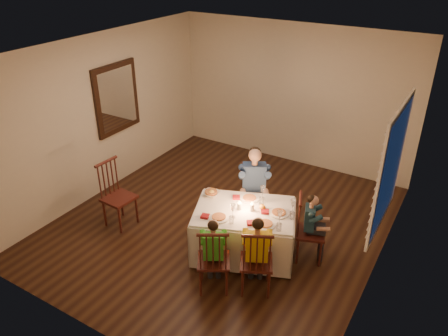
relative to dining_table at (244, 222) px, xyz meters
The scene contains 26 objects.
ground 0.91m from the dining_table, 143.70° to the left, with size 5.00×5.00×0.00m, color black.
wall_left 3.02m from the dining_table, behind, with size 0.02×5.00×2.60m, color beige.
wall_right 1.88m from the dining_table, 15.63° to the left, with size 0.02×5.00×2.60m, color beige.
wall_back 3.13m from the dining_table, 101.86° to the left, with size 4.50×0.02×2.60m, color beige.
ceiling 2.25m from the dining_table, 143.70° to the left, with size 5.00×5.00×0.00m, color white.
dining_table is the anchor object (origin of this frame).
chair_adult 0.89m from the dining_table, 107.83° to the left, with size 0.38×0.37×0.94m, color #37120F, non-canonical shape.
chair_near_left 0.93m from the dining_table, 89.01° to the right, with size 0.38×0.37×0.94m, color #37120F, non-canonical shape.
chair_near_right 0.88m from the dining_table, 50.05° to the right, with size 0.38×0.37×0.94m, color #37120F, non-canonical shape.
chair_end 1.00m from the dining_table, 23.01° to the left, with size 0.38×0.37×0.94m, color #37120F, non-canonical shape.
chair_extra 2.00m from the dining_table, 169.26° to the right, with size 0.42×0.40×1.03m, color #37120F, non-canonical shape.
adult 0.89m from the dining_table, 107.83° to the left, with size 0.45×0.41×1.24m, color navy, non-canonical shape.
child_green 0.93m from the dining_table, 89.01° to the right, with size 0.32×0.29×1.00m, color green, non-canonical shape.
child_yellow 0.88m from the dining_table, 50.05° to the right, with size 0.34×0.32×1.05m, color gold, non-canonical shape.
child_teal 1.00m from the dining_table, 23.01° to the left, with size 0.30×0.28×0.98m, color #1B3744, non-canonical shape.
setting_adult 0.34m from the dining_table, 104.99° to the left, with size 0.26×0.26×0.02m, color white.
setting_green 0.44m from the dining_table, 119.10° to the right, with size 0.26×0.26×0.02m, color white.
setting_yellow 0.47m from the dining_table, 23.85° to the right, with size 0.26×0.26×0.02m, color white.
setting_teal 0.49m from the dining_table, 19.29° to the left, with size 0.26×0.26×0.02m, color white.
candle_left 0.26m from the dining_table, 158.44° to the right, with size 0.06×0.06×0.10m, color white.
candle_right 0.27m from the dining_table, 21.56° to the left, with size 0.06×0.06×0.10m, color white.
squash 0.62m from the dining_table, behind, with size 0.09×0.09×0.09m, color yellow.
orange_fruit 0.33m from the dining_table, 32.94° to the left, with size 0.08×0.08×0.08m, color #FE9D15.
serving_bowl 0.62m from the dining_table, behind, with size 0.22×0.22×0.06m, color white.
wall_mirror 3.11m from the dining_table, 165.08° to the left, with size 0.06×0.95×1.15m.
window_blinds 1.96m from the dining_table, 19.32° to the left, with size 0.07×1.34×1.54m.
Camera 1 is at (2.85, -4.71, 3.84)m, focal length 35.00 mm.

